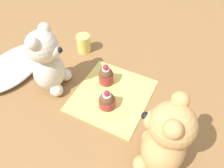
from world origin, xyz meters
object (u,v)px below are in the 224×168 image
cupcake_near_tan_bear (107,101)px  juice_glass (84,43)px  teddy_bear_cream (47,62)px  teddy_bear_tan (165,140)px  cupcake_near_cream_bear (106,75)px

cupcake_near_tan_bear → juice_glass: size_ratio=0.97×
teddy_bear_cream → teddy_bear_tan: 0.41m
cupcake_near_cream_bear → teddy_bear_tan: bearing=-126.0°
cupcake_near_tan_bear → juice_glass: (0.20, 0.20, 0.01)m
cupcake_near_cream_bear → juice_glass: 0.19m
teddy_bear_cream → cupcake_near_cream_bear: teddy_bear_cream is taller
teddy_bear_tan → cupcake_near_cream_bear: bearing=-130.3°
teddy_bear_cream → juice_glass: teddy_bear_cream is taller
teddy_bear_cream → cupcake_near_cream_bear: (0.09, -0.15, -0.07)m
teddy_bear_cream → juice_glass: 0.21m
cupcake_near_cream_bear → teddy_bear_cream: bearing=119.8°
teddy_bear_cream → cupcake_near_tan_bear: teddy_bear_cream is taller
teddy_bear_cream → teddy_bear_tan: bearing=-113.6°
teddy_bear_cream → cupcake_near_tan_bear: (0.00, -0.20, -0.07)m
teddy_bear_tan → cupcake_near_cream_bear: size_ratio=3.08×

